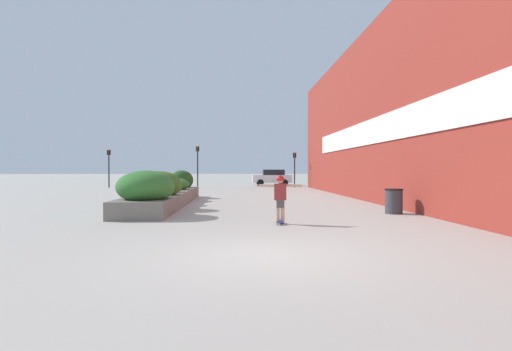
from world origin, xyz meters
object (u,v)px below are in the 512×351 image
Objects in this scene: skateboard at (280,222)px; skateboarder at (280,193)px; traffic_light_right at (295,163)px; car_leftmost at (272,177)px; trash_bin at (394,201)px; traffic_light_far_left at (109,162)px; car_center_left at (344,177)px; traffic_light_left at (198,160)px.

skateboard is 0.47× the size of skateboarder.
skateboard is at bearing -99.27° from traffic_light_right.
car_leftmost is 4.81m from traffic_light_right.
traffic_light_far_left is at bearing 127.92° from trash_bin.
traffic_light_far_left reaches higher than skateboarder.
car_leftmost is at bearing 88.32° from skateboarder.
traffic_light_far_left reaches higher than car_center_left.
traffic_light_far_left reaches higher than skateboard.
skateboard is at bearing -78.77° from traffic_light_left.
traffic_light_left reaches higher than traffic_light_far_left.
skateboard is 0.16× the size of car_leftmost.
skateboard is 0.19× the size of traffic_light_far_left.
skateboard is at bearing 175.41° from car_leftmost.
skateboarder is at bearing -78.77° from traffic_light_left.
skateboard is 24.27m from traffic_light_right.
traffic_light_left is 1.09× the size of traffic_light_far_left.
traffic_light_far_left is (-12.67, 24.47, 1.39)m from skateboarder.
car_leftmost is (2.26, 28.20, -0.07)m from skateboarder.
trash_bin is 0.25× the size of traffic_light_left.
traffic_light_right is at bearing 83.64° from skateboarder.
traffic_light_right is at bearing 83.64° from skateboard.
skateboard is 0.17× the size of traffic_light_left.
skateboarder is 24.42m from traffic_light_left.
car_center_left is at bearing 27.89° from traffic_light_left.
traffic_light_left is (-4.75, 23.91, 2.42)m from skateboard.
car_leftmost is 0.85× the size of car_center_left.
skateboarder is at bearing -149.94° from trash_bin.
trash_bin is 0.23× the size of car_leftmost.
skateboarder is 33.75m from car_center_left.
skateboarder is 0.40× the size of traffic_light_far_left.
skateboarder is at bearing -99.27° from traffic_light_right.
car_center_left is at bearing 74.58° from skateboarder.
traffic_light_left is (-4.75, 23.91, 1.58)m from skateboarder.
skateboard is 5.11m from trash_bin.
traffic_light_left is (-9.16, 21.35, 2.03)m from trash_bin.
car_center_left reaches higher than skateboard.
skateboarder is at bearing -62.63° from traffic_light_far_left.
car_leftmost reaches higher than trash_bin.
car_center_left is at bearing -65.32° from car_leftmost.
skateboard is 28.30m from car_leftmost.
traffic_light_far_left reaches higher than car_leftmost.
skateboard is 27.65m from traffic_light_far_left.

